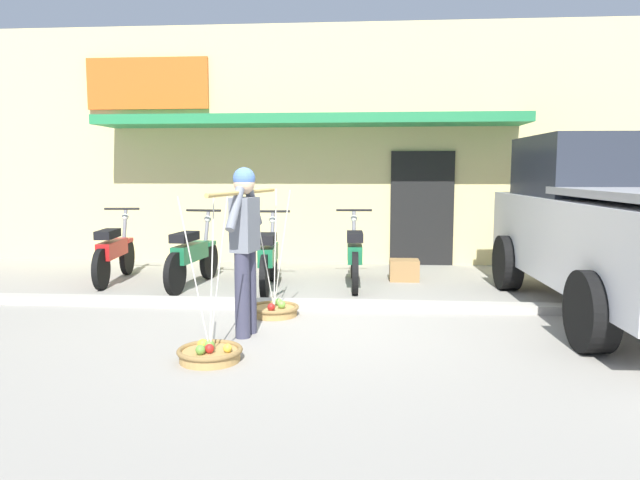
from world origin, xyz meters
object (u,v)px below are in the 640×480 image
parked_truck (622,225)px  fruit_vendor (245,240)px  motorcycle_nearest_shop (114,252)px  motorcycle_second_in_row (192,256)px  wooden_crate (404,270)px  fruit_basket_left_side (210,352)px  motorcycle_third_in_row (269,258)px  motorcycle_end_of_row (354,255)px  fruit_basket_right_side (274,309)px

parked_truck → fruit_vendor: bearing=-162.2°
motorcycle_nearest_shop → motorcycle_second_in_row: same height
wooden_crate → parked_truck: bearing=-37.5°
fruit_basket_left_side → motorcycle_second_in_row: bearing=109.2°
motorcycle_nearest_shop → wooden_crate: size_ratio=4.13×
fruit_basket_left_side → motorcycle_third_in_row: 3.17m
fruit_basket_left_side → motorcycle_nearest_shop: 4.30m
parked_truck → motorcycle_third_in_row: bearing=167.3°
fruit_basket_left_side → parked_truck: bearing=26.7°
motorcycle_third_in_row → motorcycle_end_of_row: 1.24m
motorcycle_second_in_row → motorcycle_end_of_row: size_ratio=1.00×
motorcycle_second_in_row → parked_truck: size_ratio=0.38×
motorcycle_second_in_row → fruit_vendor: bearing=-62.0°
fruit_basket_right_side → motorcycle_nearest_shop: bearing=145.5°
motorcycle_nearest_shop → motorcycle_second_in_row: bearing=-12.5°
motorcycle_second_in_row → motorcycle_third_in_row: 1.13m
parked_truck → wooden_crate: parked_truck is taller
fruit_basket_right_side → motorcycle_second_in_row: 2.17m
motorcycle_second_in_row → wooden_crate: bearing=14.0°
motorcycle_second_in_row → motorcycle_end_of_row: same height
fruit_basket_left_side → motorcycle_third_in_row: (-0.01, 3.15, 0.37)m
motorcycle_end_of_row → motorcycle_second_in_row: bearing=-173.7°
motorcycle_second_in_row → parked_truck: (5.46, -1.08, 0.58)m
fruit_vendor → motorcycle_end_of_row: size_ratio=0.93×
motorcycle_second_in_row → motorcycle_third_in_row: same height
motorcycle_nearest_shop → wooden_crate: 4.37m
parked_truck → wooden_crate: size_ratio=10.82×
fruit_basket_left_side → motorcycle_second_in_row: 3.47m
fruit_basket_left_side → motorcycle_end_of_row: bearing=71.4°
fruit_basket_right_side → motorcycle_end_of_row: (0.88, 1.84, 0.38)m
fruit_vendor → wooden_crate: bearing=60.8°
fruit_vendor → motorcycle_nearest_shop: size_ratio=0.93×
motorcycle_end_of_row → parked_truck: size_ratio=0.38×
motorcycle_nearest_shop → parked_truck: (6.74, -1.37, 0.58)m
motorcycle_second_in_row → motorcycle_end_of_row: (2.31, 0.25, 0.00)m
fruit_basket_left_side → wooden_crate: 4.46m
fruit_vendor → parked_truck: parked_truck is taller
fruit_basket_left_side → fruit_basket_right_side: size_ratio=1.00×
parked_truck → motorcycle_second_in_row: bearing=168.8°
fruit_vendor → motorcycle_third_in_row: (-0.16, 2.31, -0.52)m
fruit_basket_right_side → motorcycle_third_in_row: fruit_basket_right_side is taller
motorcycle_second_in_row → motorcycle_nearest_shop: bearing=167.5°
parked_truck → fruit_basket_right_side: bearing=-172.9°
motorcycle_second_in_row → motorcycle_third_in_row: bearing=-5.5°
fruit_basket_right_side → motorcycle_second_in_row: (-1.44, 1.58, 0.38)m
wooden_crate → fruit_basket_right_side: bearing=-124.7°
fruit_basket_left_side → motorcycle_nearest_shop: fruit_basket_left_side is taller
motorcycle_second_in_row → wooden_crate: size_ratio=4.13×
fruit_basket_right_side → wooden_crate: fruit_basket_right_side is taller
fruit_basket_right_side → motorcycle_second_in_row: size_ratio=0.80×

